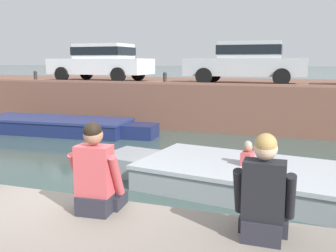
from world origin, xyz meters
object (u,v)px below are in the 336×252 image
(motorboat_passing, at_px, (277,181))
(car_leftmost_white, at_px, (102,61))
(person_seated_middle, at_px, (264,198))
(bottle_drink, at_px, (103,208))
(mooring_bollard_mid, at_px, (165,78))
(person_seated_right, at_px, (97,177))
(boat_moored_west_navy, at_px, (62,126))
(car_left_inner_silver, at_px, (247,61))
(mooring_bollard_west, at_px, (35,76))

(motorboat_passing, height_order, car_leftmost_white, car_leftmost_white)
(person_seated_middle, xyz_separation_m, bottle_drink, (-1.58, -0.06, -0.28))
(motorboat_passing, distance_m, car_leftmost_white, 10.56)
(mooring_bollard_mid, relative_size, bottle_drink, 2.18)
(car_leftmost_white, distance_m, person_seated_right, 12.45)
(motorboat_passing, distance_m, bottle_drink, 4.36)
(person_seated_right, distance_m, person_seated_middle, 1.70)
(boat_moored_west_navy, relative_size, car_left_inner_silver, 1.49)
(boat_moored_west_navy, bearing_deg, bottle_drink, -52.99)
(car_left_inner_silver, xyz_separation_m, bottle_drink, (0.00, -11.00, -1.48))
(mooring_bollard_mid, bearing_deg, person_seated_middle, -65.94)
(mooring_bollard_mid, distance_m, person_seated_right, 10.22)
(car_left_inner_silver, bearing_deg, motorboat_passing, -77.58)
(motorboat_passing, distance_m, person_seated_right, 4.37)
(car_left_inner_silver, relative_size, bottle_drink, 21.43)
(car_leftmost_white, bearing_deg, bottle_drink, -61.29)
(mooring_bollard_west, bearing_deg, boat_moored_west_navy, -37.34)
(person_seated_middle, bearing_deg, car_left_inner_silver, 98.21)
(mooring_bollard_west, xyz_separation_m, mooring_bollard_mid, (5.76, 0.00, 0.00))
(bottle_drink, bearing_deg, person_seated_right, 138.29)
(mooring_bollard_west, distance_m, person_seated_right, 12.99)
(car_left_inner_silver, distance_m, person_seated_right, 10.96)
(person_seated_right, xyz_separation_m, person_seated_middle, (1.70, -0.05, 0.00))
(car_left_inner_silver, bearing_deg, car_leftmost_white, -179.97)
(car_leftmost_white, height_order, bottle_drink, car_leftmost_white)
(boat_moored_west_navy, xyz_separation_m, car_leftmost_white, (-0.02, 3.04, 2.28))
(boat_moored_west_navy, bearing_deg, person_seated_middle, -46.19)
(car_leftmost_white, bearing_deg, boat_moored_west_navy, -89.61)
(motorboat_passing, height_order, person_seated_right, person_seated_right)
(car_leftmost_white, bearing_deg, mooring_bollard_mid, -18.39)
(motorboat_passing, xyz_separation_m, person_seated_middle, (0.04, -3.94, 1.08))
(car_left_inner_silver, distance_m, mooring_bollard_mid, 3.09)
(person_seated_right, bearing_deg, boat_moored_west_navy, 126.83)
(motorboat_passing, relative_size, person_seated_right, 7.56)
(car_left_inner_silver, height_order, person_seated_middle, car_left_inner_silver)
(mooring_bollard_west, height_order, bottle_drink, mooring_bollard_west)
(boat_moored_west_navy, distance_m, person_seated_middle, 11.00)
(motorboat_passing, height_order, person_seated_middle, person_seated_middle)
(mooring_bollard_mid, height_order, person_seated_right, mooring_bollard_mid)
(person_seated_middle, distance_m, bottle_drink, 1.60)
(person_seated_right, distance_m, bottle_drink, 0.32)
(bottle_drink, bearing_deg, mooring_bollard_mid, 105.91)
(boat_moored_west_navy, distance_m, car_left_inner_silver, 7.10)
(car_left_inner_silver, bearing_deg, boat_moored_west_navy, -153.15)
(mooring_bollard_west, bearing_deg, bottle_drink, -49.16)
(boat_moored_west_navy, distance_m, mooring_bollard_west, 3.66)
(mooring_bollard_mid, xyz_separation_m, person_seated_middle, (4.41, -9.88, -0.60))
(motorboat_passing, height_order, mooring_bollard_west, mooring_bollard_west)
(car_leftmost_white, bearing_deg, mooring_bollard_west, -157.54)
(boat_moored_west_navy, relative_size, person_seated_middle, 6.73)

